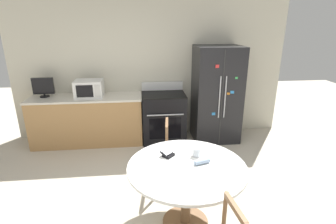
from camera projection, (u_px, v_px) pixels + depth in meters
ground_plane at (163, 223)px, 3.00m from camera, size 14.00×14.00×0.00m
back_wall at (151, 70)px, 5.06m from camera, size 5.20×0.10×2.60m
kitchen_counter at (88, 120)px, 4.89m from camera, size 2.02×0.64×0.90m
refrigerator at (216, 94)px, 4.92m from camera, size 0.84×0.73×1.78m
oven_range at (164, 117)px, 4.99m from camera, size 0.80×0.68×1.08m
microwave at (89, 89)px, 4.68m from camera, size 0.49×0.38×0.30m
countertop_tv at (43, 87)px, 4.65m from camera, size 0.36×0.16×0.35m
dining_table at (187, 176)px, 2.82m from camera, size 1.27×1.27×0.75m
dining_chair_far at (178, 153)px, 3.70m from camera, size 0.46×0.46×0.90m
candle_glass at (196, 152)px, 2.96m from camera, size 0.09×0.09×0.09m
folded_napkin at (202, 162)px, 2.80m from camera, size 0.18×0.10×0.05m
wallet at (168, 154)px, 2.96m from camera, size 0.17×0.17×0.07m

